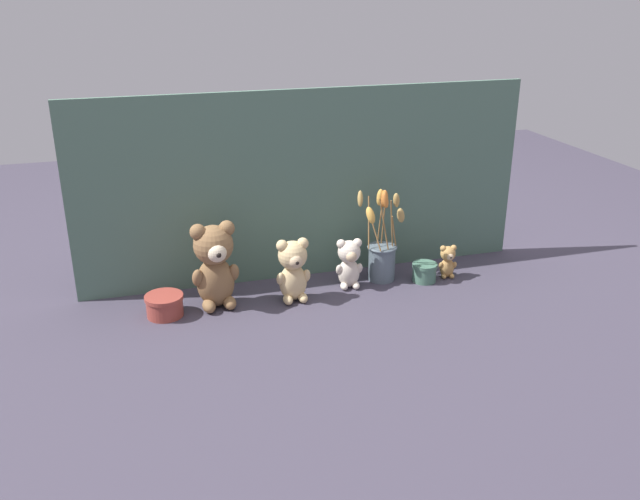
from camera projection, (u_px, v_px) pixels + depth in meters
The scene contains 9 objects.
ground_plane at pixel (322, 294), 2.13m from camera, with size 4.00×4.00×0.00m, color #3D3847.
backdrop_wall at pixel (307, 186), 2.16m from camera, with size 1.47×0.02×0.61m.
teddy_bear_large at pixel (215, 264), 2.00m from camera, with size 0.15×0.14×0.27m.
teddy_bear_medium at pixel (293, 269), 2.05m from camera, with size 0.11×0.10×0.20m.
teddy_bear_small at pixel (349, 262), 2.15m from camera, with size 0.09×0.08×0.16m.
teddy_bear_tiny at pixel (448, 261), 2.23m from camera, with size 0.06×0.06×0.11m.
flower_vase at pixel (382, 253), 2.20m from camera, with size 0.15×0.11×0.32m.
decorative_tin_tall at pixel (424, 272), 2.22m from camera, with size 0.08×0.08×0.06m.
decorative_tin_short at pixel (165, 305), 1.98m from camera, with size 0.11×0.11×0.07m.
Camera 1 is at (-0.55, -1.84, 0.93)m, focal length 38.00 mm.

